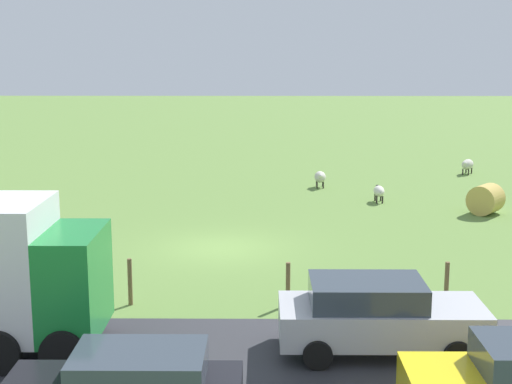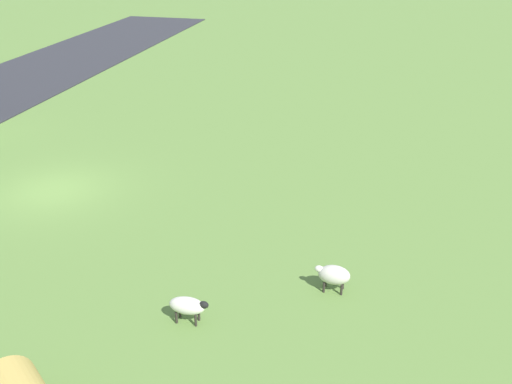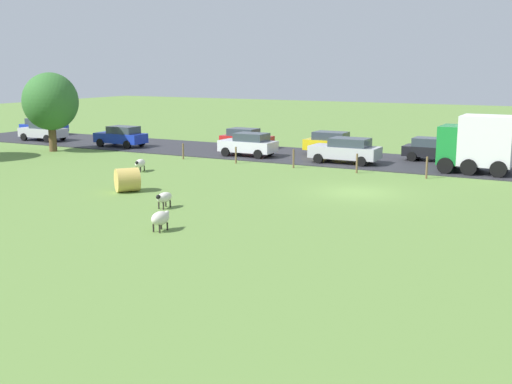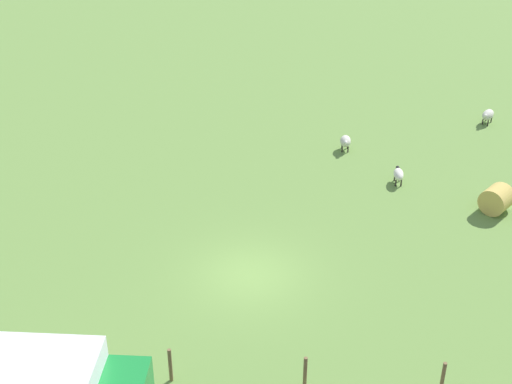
{
  "view_description": "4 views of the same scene",
  "coord_description": "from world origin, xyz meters",
  "px_view_note": "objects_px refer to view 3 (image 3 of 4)",
  "views": [
    {
      "loc": [
        25.06,
        1.42,
        6.84
      ],
      "look_at": [
        -6.05,
        1.15,
        0.79
      ],
      "focal_mm": 52.98,
      "sensor_mm": 36.0,
      "label": 1
    },
    {
      "loc": [
        -12.64,
        18.83,
        9.82
      ],
      "look_at": [
        -8.1,
        0.29,
        0.96
      ],
      "focal_mm": 42.57,
      "sensor_mm": 36.0,
      "label": 2
    },
    {
      "loc": [
        -31.64,
        -10.78,
        6.45
      ],
      "look_at": [
        -7.01,
        2.25,
        1.01
      ],
      "focal_mm": 45.77,
      "sensor_mm": 36.0,
      "label": 3
    },
    {
      "loc": [
        21.83,
        1.54,
        16.02
      ],
      "look_at": [
        -3.79,
        -0.01,
        1.56
      ],
      "focal_mm": 48.65,
      "sensor_mm": 36.0,
      "label": 4
    }
  ],
  "objects_px": {
    "truck_0": "(478,143)",
    "car_2": "(43,126)",
    "sheep_0": "(164,198)",
    "hay_bale_0": "(127,180)",
    "sheep_1": "(140,163)",
    "car_1": "(434,149)",
    "sheep_3": "(160,218)",
    "tree_2": "(50,102)",
    "car_5": "(249,144)",
    "car_4": "(121,136)",
    "car_3": "(246,138)",
    "car_6": "(44,131)",
    "car_0": "(334,143)",
    "car_7": "(346,150)"
  },
  "relations": [
    {
      "from": "hay_bale_0",
      "to": "car_7",
      "type": "distance_m",
      "value": 15.91
    },
    {
      "from": "truck_0",
      "to": "car_5",
      "type": "height_order",
      "value": "truck_0"
    },
    {
      "from": "car_7",
      "to": "car_3",
      "type": "bearing_deg",
      "value": 67.56
    },
    {
      "from": "sheep_0",
      "to": "hay_bale_0",
      "type": "distance_m",
      "value": 4.68
    },
    {
      "from": "car_4",
      "to": "car_6",
      "type": "xyz_separation_m",
      "value": [
        0.22,
        8.65,
        0.0
      ]
    },
    {
      "from": "car_3",
      "to": "truck_0",
      "type": "bearing_deg",
      "value": -102.57
    },
    {
      "from": "car_1",
      "to": "car_5",
      "type": "bearing_deg",
      "value": 107.15
    },
    {
      "from": "hay_bale_0",
      "to": "car_0",
      "type": "height_order",
      "value": "car_0"
    },
    {
      "from": "sheep_1",
      "to": "car_1",
      "type": "height_order",
      "value": "car_1"
    },
    {
      "from": "tree_2",
      "to": "car_3",
      "type": "bearing_deg",
      "value": -55.37
    },
    {
      "from": "tree_2",
      "to": "car_4",
      "type": "xyz_separation_m",
      "value": [
        4.37,
        -3.02,
        -2.84
      ]
    },
    {
      "from": "car_4",
      "to": "car_5",
      "type": "distance_m",
      "value": 11.6
    },
    {
      "from": "sheep_3",
      "to": "car_5",
      "type": "xyz_separation_m",
      "value": [
        20.27,
        7.05,
        0.4
      ]
    },
    {
      "from": "sheep_3",
      "to": "car_1",
      "type": "relative_size",
      "value": 0.24
    },
    {
      "from": "sheep_3",
      "to": "tree_2",
      "type": "xyz_separation_m",
      "value": [
        16.01,
        21.67,
        3.22
      ]
    },
    {
      "from": "truck_0",
      "to": "car_2",
      "type": "xyz_separation_m",
      "value": [
        3.99,
        39.8,
        -1.03
      ]
    },
    {
      "from": "hay_bale_0",
      "to": "car_4",
      "type": "bearing_deg",
      "value": 40.25
    },
    {
      "from": "truck_0",
      "to": "car_2",
      "type": "bearing_deg",
      "value": 84.28
    },
    {
      "from": "hay_bale_0",
      "to": "car_0",
      "type": "bearing_deg",
      "value": -13.81
    },
    {
      "from": "car_6",
      "to": "car_3",
      "type": "bearing_deg",
      "value": -77.96
    },
    {
      "from": "car_2",
      "to": "car_5",
      "type": "xyz_separation_m",
      "value": [
        -4.06,
        -24.15,
        0.07
      ]
    },
    {
      "from": "car_3",
      "to": "car_6",
      "type": "distance_m",
      "value": 18.15
    },
    {
      "from": "sheep_1",
      "to": "car_3",
      "type": "relative_size",
      "value": 0.32
    },
    {
      "from": "car_2",
      "to": "car_6",
      "type": "height_order",
      "value": "car_6"
    },
    {
      "from": "car_2",
      "to": "sheep_0",
      "type": "bearing_deg",
      "value": -125.82
    },
    {
      "from": "hay_bale_0",
      "to": "tree_2",
      "type": "xyz_separation_m",
      "value": [
        10.13,
        15.29,
        3.13
      ]
    },
    {
      "from": "sheep_0",
      "to": "truck_0",
      "type": "bearing_deg",
      "value": -33.03
    },
    {
      "from": "sheep_1",
      "to": "hay_bale_0",
      "type": "relative_size",
      "value": 1.04
    },
    {
      "from": "car_6",
      "to": "car_7",
      "type": "xyz_separation_m",
      "value": [
        -0.25,
        -27.54,
        0.02
      ]
    },
    {
      "from": "sheep_3",
      "to": "hay_bale_0",
      "type": "xyz_separation_m",
      "value": [
        5.88,
        6.38,
        0.1
      ]
    },
    {
      "from": "tree_2",
      "to": "car_4",
      "type": "bearing_deg",
      "value": -34.65
    },
    {
      "from": "car_3",
      "to": "car_6",
      "type": "bearing_deg",
      "value": 102.04
    },
    {
      "from": "car_2",
      "to": "car_3",
      "type": "bearing_deg",
      "value": -89.85
    },
    {
      "from": "sheep_0",
      "to": "car_2",
      "type": "distance_m",
      "value": 35.58
    },
    {
      "from": "hay_bale_0",
      "to": "car_3",
      "type": "bearing_deg",
      "value": 9.71
    },
    {
      "from": "sheep_3",
      "to": "car_3",
      "type": "height_order",
      "value": "car_3"
    },
    {
      "from": "sheep_1",
      "to": "truck_0",
      "type": "distance_m",
      "value": 20.54
    },
    {
      "from": "tree_2",
      "to": "truck_0",
      "type": "relative_size",
      "value": 1.4
    },
    {
      "from": "sheep_1",
      "to": "car_2",
      "type": "bearing_deg",
      "value": 58.82
    },
    {
      "from": "sheep_1",
      "to": "truck_0",
      "type": "relative_size",
      "value": 0.3
    },
    {
      "from": "sheep_1",
      "to": "car_0",
      "type": "distance_m",
      "value": 14.7
    },
    {
      "from": "car_5",
      "to": "car_4",
      "type": "bearing_deg",
      "value": 89.45
    },
    {
      "from": "car_5",
      "to": "car_7",
      "type": "height_order",
      "value": "car_7"
    },
    {
      "from": "car_3",
      "to": "tree_2",
      "type": "bearing_deg",
      "value": 124.63
    },
    {
      "from": "car_3",
      "to": "sheep_3",
      "type": "bearing_deg",
      "value": -158.62
    },
    {
      "from": "sheep_1",
      "to": "car_3",
      "type": "height_order",
      "value": "car_3"
    },
    {
      "from": "sheep_1",
      "to": "car_2",
      "type": "height_order",
      "value": "car_2"
    },
    {
      "from": "hay_bale_0",
      "to": "car_6",
      "type": "xyz_separation_m",
      "value": [
        14.72,
        20.92,
        0.29
      ]
    },
    {
      "from": "hay_bale_0",
      "to": "car_6",
      "type": "bearing_deg",
      "value": 54.87
    },
    {
      "from": "sheep_1",
      "to": "car_5",
      "type": "distance_m",
      "value": 9.3
    }
  ]
}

